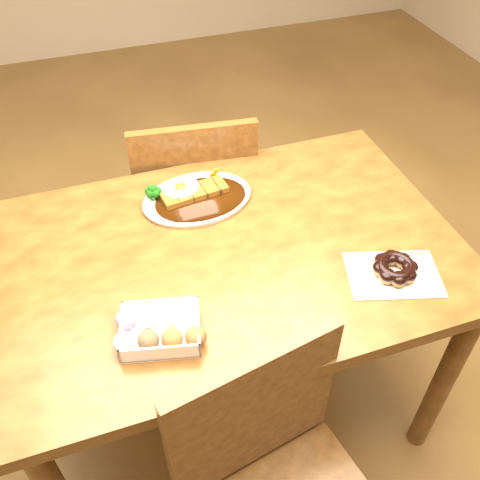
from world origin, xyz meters
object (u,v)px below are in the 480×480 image
object	(u,v)px
katsu_curry_plate	(195,196)
pon_de_ring	(395,269)
chair_far	(194,202)
donut_box	(158,329)
table	(230,275)

from	to	relation	value
katsu_curry_plate	pon_de_ring	bearing A→B (deg)	-48.40
pon_de_ring	katsu_curry_plate	bearing A→B (deg)	131.60
pon_de_ring	chair_far	bearing A→B (deg)	113.18
donut_box	pon_de_ring	world-z (taller)	donut_box
chair_far	katsu_curry_plate	world-z (taller)	chair_far
katsu_curry_plate	chair_far	bearing A→B (deg)	78.10
chair_far	donut_box	distance (m)	0.85
table	katsu_curry_plate	world-z (taller)	katsu_curry_plate
table	pon_de_ring	xyz separation A→B (m)	(0.36, -0.22, 0.12)
table	pon_de_ring	bearing A→B (deg)	-31.28
donut_box	pon_de_ring	size ratio (longest dim) A/B	0.79
table	chair_far	xyz separation A→B (m)	(0.03, 0.54, -0.17)
table	donut_box	world-z (taller)	donut_box
katsu_curry_plate	donut_box	size ratio (longest dim) A/B	1.56
table	chair_far	world-z (taller)	chair_far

